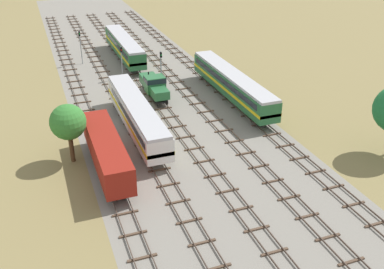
{
  "coord_description": "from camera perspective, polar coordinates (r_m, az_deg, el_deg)",
  "views": [
    {
      "loc": [
        -15.45,
        2.71,
        24.27
      ],
      "look_at": [
        0.0,
        44.27,
        1.5
      ],
      "focal_mm": 41.23,
      "sensor_mm": 36.0,
      "label": 1
    }
  ],
  "objects": [
    {
      "name": "shunter_loco_centre_left_midfar",
      "position": [
        63.09,
        -4.92,
        6.42
      ],
      "size": [
        2.74,
        8.46,
        3.1
      ],
      "color": "#286638",
      "rests_on": "ground"
    },
    {
      "name": "signal_post_nearest",
      "position": [
        79.59,
        -14.24,
        11.39
      ],
      "size": [
        0.28,
        0.47,
        5.88
      ],
      "color": "gray",
      "rests_on": "ground"
    },
    {
      "name": "track_centre_left",
      "position": [
        61.39,
        -4.16,
        3.96
      ],
      "size": [
        2.4,
        126.0,
        0.29
      ],
      "color": "#47382D",
      "rests_on": "ground"
    },
    {
      "name": "track_left",
      "position": [
        60.33,
        -8.71,
        3.27
      ],
      "size": [
        2.4,
        126.0,
        0.29
      ],
      "color": "#47382D",
      "rests_on": "ground"
    },
    {
      "name": "signal_post_near",
      "position": [
        70.94,
        -9.09,
        9.7
      ],
      "size": [
        0.28,
        0.47,
        5.27
      ],
      "color": "gray",
      "rests_on": "ground"
    },
    {
      "name": "diesel_railcar_centre_left_far",
      "position": [
        80.68,
        -8.77,
        11.29
      ],
      "size": [
        2.96,
        20.5,
        3.8
      ],
      "color": "#286638",
      "rests_on": "ground"
    },
    {
      "name": "ground_plane",
      "position": [
        60.56,
        -3.88,
        3.49
      ],
      "size": [
        480.0,
        480.0,
        0.0
      ],
      "primitive_type": "plane",
      "color": "olive"
    },
    {
      "name": "track_centre",
      "position": [
        62.83,
        0.22,
        4.6
      ],
      "size": [
        2.4,
        126.0,
        0.29
      ],
      "color": "#47382D",
      "rests_on": "ground"
    },
    {
      "name": "diesel_railcar_left_near",
      "position": [
        52.84,
        -7.18,
        2.74
      ],
      "size": [
        2.96,
        20.5,
        3.8
      ],
      "color": "white",
      "rests_on": "ground"
    },
    {
      "name": "freight_boxcar_far_left_nearest",
      "position": [
        45.52,
        -10.99,
        -2.0
      ],
      "size": [
        2.87,
        14.0,
        3.6
      ],
      "color": "maroon",
      "rests_on": "ground"
    },
    {
      "name": "track_far_left",
      "position": [
        59.66,
        -13.39,
        2.54
      ],
      "size": [
        2.4,
        126.0,
        0.29
      ],
      "color": "#47382D",
      "rests_on": "ground"
    },
    {
      "name": "passenger_coach_centre_right_mid",
      "position": [
        62.17,
        5.18,
        6.68
      ],
      "size": [
        2.96,
        22.0,
        3.8
      ],
      "color": "#286638",
      "rests_on": "ground"
    },
    {
      "name": "signal_post_mid",
      "position": [
        67.62,
        -4.03,
        9.11
      ],
      "size": [
        0.28,
        0.47,
        5.29
      ],
      "color": "gray",
      "rests_on": "ground"
    },
    {
      "name": "lineside_tree_0",
      "position": [
        47.3,
        -15.75,
        1.52
      ],
      "size": [
        3.77,
        3.77,
        6.53
      ],
      "color": "#4C331E",
      "rests_on": "ground"
    },
    {
      "name": "track_centre_right",
      "position": [
        64.63,
        4.39,
        5.18
      ],
      "size": [
        2.4,
        126.0,
        0.29
      ],
      "color": "#47382D",
      "rests_on": "ground"
    },
    {
      "name": "ballast_bed",
      "position": [
        60.56,
        -3.88,
        3.5
      ],
      "size": [
        23.99,
        176.0,
        0.01
      ],
      "primitive_type": "cube",
      "color": "gray",
      "rests_on": "ground"
    }
  ]
}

